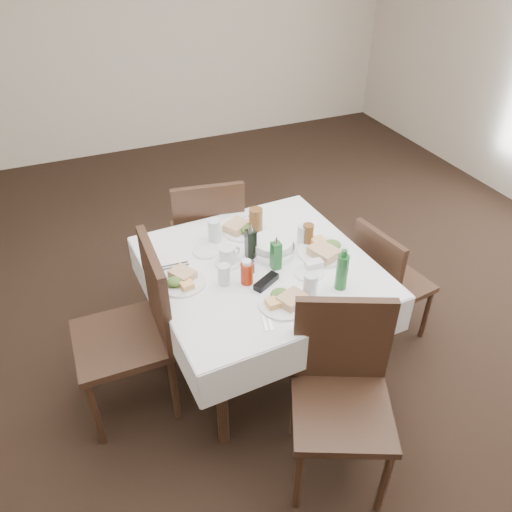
# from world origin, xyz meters

# --- Properties ---
(ground_plane) EXTENTS (7.00, 7.00, 0.00)m
(ground_plane) POSITION_xyz_m (0.00, 0.00, 0.00)
(ground_plane) COLOR black
(room_shell) EXTENTS (6.04, 7.04, 2.80)m
(room_shell) POSITION_xyz_m (0.00, 0.00, 1.71)
(room_shell) COLOR beige
(room_shell) RESTS_ON ground
(dining_table) EXTENTS (1.24, 1.24, 0.76)m
(dining_table) POSITION_xyz_m (-0.09, -0.09, 0.67)
(dining_table) COLOR black
(dining_table) RESTS_ON ground
(chair_north) EXTENTS (0.52, 0.52, 0.96)m
(chair_north) POSITION_xyz_m (-0.16, 0.63, 0.55)
(chair_north) COLOR black
(chair_north) RESTS_ON ground
(chair_south) EXTENTS (0.61, 0.61, 0.97)m
(chair_south) POSITION_xyz_m (0.01, -0.83, 0.55)
(chair_south) COLOR black
(chair_south) RESTS_ON ground
(chair_east) EXTENTS (0.45, 0.45, 0.84)m
(chair_east) POSITION_xyz_m (0.72, -0.18, 0.48)
(chair_east) COLOR black
(chair_east) RESTS_ON ground
(chair_west) EXTENTS (0.49, 0.49, 1.02)m
(chair_west) POSITION_xyz_m (-0.79, -0.09, 0.58)
(chair_west) COLOR black
(chair_west) RESTS_ON ground
(meal_north) EXTENTS (0.27, 0.27, 0.06)m
(meal_north) POSITION_xyz_m (-0.05, 0.25, 0.79)
(meal_north) COLOR white
(meal_north) RESTS_ON dining_table
(meal_south) EXTENTS (0.25, 0.25, 0.06)m
(meal_south) POSITION_xyz_m (-0.11, -0.44, 0.78)
(meal_south) COLOR white
(meal_south) RESTS_ON dining_table
(meal_east) EXTENTS (0.30, 0.30, 0.06)m
(meal_east) POSITION_xyz_m (0.28, -0.14, 0.79)
(meal_east) COLOR white
(meal_east) RESTS_ON dining_table
(meal_west) EXTENTS (0.24, 0.24, 0.05)m
(meal_west) POSITION_xyz_m (-0.53, -0.08, 0.78)
(meal_west) COLOR white
(meal_west) RESTS_ON dining_table
(side_plate_a) EXTENTS (0.16, 0.16, 0.01)m
(side_plate_a) POSITION_xyz_m (-0.32, 0.14, 0.77)
(side_plate_a) COLOR white
(side_plate_a) RESTS_ON dining_table
(side_plate_b) EXTENTS (0.16, 0.16, 0.01)m
(side_plate_b) POSITION_xyz_m (0.12, -0.27, 0.77)
(side_plate_b) COLOR white
(side_plate_b) RESTS_ON dining_table
(water_n) EXTENTS (0.08, 0.08, 0.14)m
(water_n) POSITION_xyz_m (-0.24, 0.22, 0.83)
(water_n) COLOR silver
(water_n) RESTS_ON dining_table
(water_s) EXTENTS (0.07, 0.07, 0.13)m
(water_s) POSITION_xyz_m (0.04, -0.43, 0.83)
(water_s) COLOR silver
(water_s) RESTS_ON dining_table
(water_e) EXTENTS (0.06, 0.06, 0.11)m
(water_e) POSITION_xyz_m (0.22, 0.01, 0.82)
(water_e) COLOR silver
(water_e) RESTS_ON dining_table
(water_w) EXTENTS (0.06, 0.06, 0.12)m
(water_w) POSITION_xyz_m (-0.33, -0.17, 0.82)
(water_w) COLOR silver
(water_w) RESTS_ON dining_table
(iced_tea_a) EXTENTS (0.08, 0.08, 0.17)m
(iced_tea_a) POSITION_xyz_m (0.01, 0.20, 0.85)
(iced_tea_a) COLOR brown
(iced_tea_a) RESTS_ON dining_table
(iced_tea_b) EXTENTS (0.06, 0.06, 0.13)m
(iced_tea_b) POSITION_xyz_m (0.24, -0.02, 0.83)
(iced_tea_b) COLOR brown
(iced_tea_b) RESTS_ON dining_table
(bread_basket) EXTENTS (0.25, 0.25, 0.08)m
(bread_basket) POSITION_xyz_m (0.02, -0.01, 0.80)
(bread_basket) COLOR silver
(bread_basket) RESTS_ON dining_table
(oil_cruet_dark) EXTENTS (0.05, 0.05, 0.22)m
(oil_cruet_dark) POSITION_xyz_m (-0.11, -0.01, 0.86)
(oil_cruet_dark) COLOR black
(oil_cruet_dark) RESTS_ON dining_table
(oil_cruet_green) EXTENTS (0.05, 0.05, 0.21)m
(oil_cruet_green) POSITION_xyz_m (-0.02, -0.15, 0.85)
(oil_cruet_green) COLOR #1D6028
(oil_cruet_green) RESTS_ON dining_table
(ketchup_bottle) EXTENTS (0.06, 0.06, 0.14)m
(ketchup_bottle) POSITION_xyz_m (-0.22, -0.21, 0.83)
(ketchup_bottle) COLOR #9B2107
(ketchup_bottle) RESTS_ON dining_table
(salt_shaker) EXTENTS (0.03, 0.03, 0.07)m
(salt_shaker) POSITION_xyz_m (-0.19, -0.18, 0.80)
(salt_shaker) COLOR white
(salt_shaker) RESTS_ON dining_table
(pepper_shaker) EXTENTS (0.03, 0.03, 0.07)m
(pepper_shaker) POSITION_xyz_m (-0.16, -0.14, 0.80)
(pepper_shaker) COLOR #3D2D1B
(pepper_shaker) RESTS_ON dining_table
(coffee_mug) EXTENTS (0.16, 0.14, 0.10)m
(coffee_mug) POSITION_xyz_m (-0.25, -0.01, 0.81)
(coffee_mug) COLOR white
(coffee_mug) RESTS_ON dining_table
(sunglasses) EXTENTS (0.16, 0.12, 0.03)m
(sunglasses) POSITION_xyz_m (-0.13, -0.26, 0.78)
(sunglasses) COLOR black
(sunglasses) RESTS_ON dining_table
(green_bottle) EXTENTS (0.06, 0.06, 0.23)m
(green_bottle) POSITION_xyz_m (0.21, -0.43, 0.86)
(green_bottle) COLOR #1D6028
(green_bottle) RESTS_ON dining_table
(sugar_caddy) EXTENTS (0.10, 0.06, 0.05)m
(sugar_caddy) POSITION_xyz_m (0.16, -0.24, 0.79)
(sugar_caddy) COLOR white
(sugar_caddy) RESTS_ON dining_table
(cutlery_n) EXTENTS (0.06, 0.18, 0.01)m
(cutlery_n) POSITION_xyz_m (0.04, 0.31, 0.77)
(cutlery_n) COLOR silver
(cutlery_n) RESTS_ON dining_table
(cutlery_s) EXTENTS (0.08, 0.16, 0.01)m
(cutlery_s) POSITION_xyz_m (-0.23, -0.51, 0.77)
(cutlery_s) COLOR silver
(cutlery_s) RESTS_ON dining_table
(cutlery_e) EXTENTS (0.19, 0.09, 0.01)m
(cutlery_e) POSITION_xyz_m (0.29, -0.19, 0.77)
(cutlery_e) COLOR silver
(cutlery_e) RESTS_ON dining_table
(cutlery_w) EXTENTS (0.17, 0.05, 0.01)m
(cutlery_w) POSITION_xyz_m (-0.53, 0.07, 0.77)
(cutlery_w) COLOR silver
(cutlery_w) RESTS_ON dining_table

